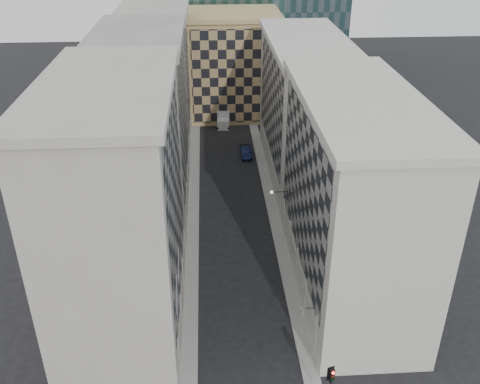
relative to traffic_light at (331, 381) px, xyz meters
name	(u,v)px	position (x,y,z in m)	size (l,w,h in m)	color
sidewalk_west	(193,213)	(-11.15, 31.66, -3.47)	(1.50, 100.00, 0.15)	gray
sidewalk_east	(273,211)	(-0.65, 31.66, -3.47)	(1.50, 100.00, 0.15)	gray
bldg_left_a	(121,212)	(-16.78, 12.66, 8.28)	(10.80, 22.80, 23.70)	#A49F94
bldg_left_b	(145,126)	(-16.78, 34.66, 7.78)	(10.80, 22.80, 22.70)	gray
bldg_left_c	(158,78)	(-16.78, 56.66, 7.28)	(10.80, 22.80, 21.70)	#A49F94
bldg_right_a	(351,197)	(4.98, 16.66, 6.78)	(10.80, 26.80, 20.70)	beige
bldg_right_b	(304,109)	(4.99, 43.66, 6.30)	(10.80, 28.80, 19.70)	beige
tan_block	(233,64)	(-3.90, 69.56, 5.89)	(16.80, 14.80, 18.80)	tan
flagpoles_left	(178,279)	(-11.80, 7.66, 4.45)	(0.10, 6.33, 2.33)	gray
bracket_lamp	(273,192)	(-1.52, 25.66, 2.65)	(1.98, 0.36, 0.36)	black
traffic_light	(331,381)	(0.00, 0.00, 0.00)	(0.59, 0.56, 4.74)	black
box_truck	(223,118)	(-6.07, 63.17, -2.26)	(2.47, 5.48, 2.95)	silver
dark_car	(246,152)	(-2.97, 49.20, -2.77)	(1.64, 4.71, 1.55)	#0F1637
shop_sign	(303,311)	(-0.92, 7.73, 0.29)	(1.10, 0.63, 0.71)	black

